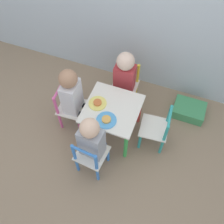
% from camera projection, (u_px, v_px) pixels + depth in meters
% --- Properties ---
extents(ground_plane, '(6.00, 6.00, 0.00)m').
position_uv_depth(ground_plane, '(112.00, 131.00, 2.74)').
color(ground_plane, '#8C755B').
extents(kids_table, '(0.50, 0.50, 0.42)m').
position_uv_depth(kids_table, '(112.00, 113.00, 2.45)').
color(kids_table, silver).
rests_on(kids_table, ground_plane).
extents(chair_blue, '(0.28, 0.28, 0.51)m').
position_uv_depth(chair_blue, '(91.00, 156.00, 2.32)').
color(chair_blue, silver).
rests_on(chair_blue, ground_plane).
extents(chair_pink, '(0.27, 0.27, 0.51)m').
position_uv_depth(chair_pink, '(70.00, 107.00, 2.61)').
color(chair_pink, silver).
rests_on(chair_pink, ground_plane).
extents(chair_yellow, '(0.27, 0.27, 0.51)m').
position_uv_depth(chair_yellow, '(125.00, 85.00, 2.77)').
color(chair_yellow, silver).
rests_on(chair_yellow, ground_plane).
extents(chair_teal, '(0.28, 0.28, 0.51)m').
position_uv_depth(chair_teal, '(157.00, 129.00, 2.47)').
color(chair_teal, silver).
rests_on(chair_teal, ground_plane).
extents(child_front, '(0.21, 0.22, 0.75)m').
position_uv_depth(child_front, '(92.00, 140.00, 2.18)').
color(child_front, '#4C608E').
rests_on(child_front, ground_plane).
extents(child_left, '(0.22, 0.21, 0.78)m').
position_uv_depth(child_left, '(73.00, 96.00, 2.42)').
color(child_left, '#4C608E').
rests_on(child_left, ground_plane).
extents(child_back, '(0.20, 0.22, 0.73)m').
position_uv_depth(child_back, '(124.00, 77.00, 2.57)').
color(child_back, '#38383D').
rests_on(child_back, ground_plane).
extents(plate_front, '(0.18, 0.18, 0.03)m').
position_uv_depth(plate_front, '(106.00, 120.00, 2.31)').
color(plate_front, '#4C9EE0').
rests_on(plate_front, kids_table).
extents(plate_left, '(0.17, 0.17, 0.03)m').
position_uv_depth(plate_left, '(98.00, 103.00, 2.41)').
color(plate_left, '#EADB66').
rests_on(plate_left, kids_table).
extents(storage_bin, '(0.33, 0.25, 0.12)m').
position_uv_depth(storage_bin, '(189.00, 110.00, 2.82)').
color(storage_bin, '#3D8E56').
rests_on(storage_bin, ground_plane).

